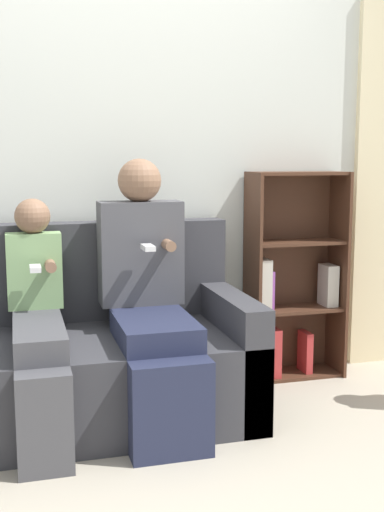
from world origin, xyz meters
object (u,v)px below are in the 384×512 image
at_px(adult_seated, 149,289).
at_px(child_seated, 38,322).
at_px(couch, 57,361).
at_px(bookshelf, 290,286).

distance_m(adult_seated, child_seated, 0.53).
height_order(couch, adult_seated, adult_seated).
xyz_separation_m(couch, child_seated, (-0.09, -0.15, 0.24)).
distance_m(child_seated, bookshelf, 1.50).
xyz_separation_m(child_seated, bookshelf, (1.43, 0.47, -0.01)).
height_order(adult_seated, bookshelf, adult_seated).
distance_m(couch, adult_seated, 0.56).
xyz_separation_m(couch, bookshelf, (1.34, 0.31, 0.23)).
xyz_separation_m(adult_seated, bookshelf, (0.91, 0.41, -0.12)).
bearing_deg(couch, adult_seated, -12.51).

